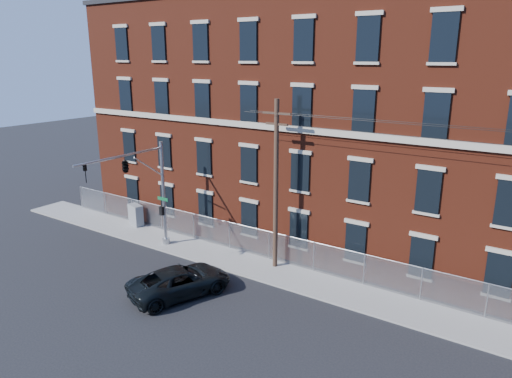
{
  "coord_description": "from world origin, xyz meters",
  "views": [
    {
      "loc": [
        15.7,
        -16.8,
        12.35
      ],
      "look_at": [
        1.69,
        4.0,
        5.29
      ],
      "focal_mm": 33.08,
      "sensor_mm": 36.0,
      "label": 1
    }
  ],
  "objects_px": {
    "traffic_signal_mast": "(135,175)",
    "utility_cabinet": "(136,215)",
    "utility_pole_near": "(276,183)",
    "pickup_truck": "(180,281)"
  },
  "relations": [
    {
      "from": "traffic_signal_mast",
      "to": "utility_pole_near",
      "type": "distance_m",
      "value": 8.7
    },
    {
      "from": "utility_cabinet",
      "to": "traffic_signal_mast",
      "type": "bearing_deg",
      "value": -24.76
    },
    {
      "from": "traffic_signal_mast",
      "to": "utility_pole_near",
      "type": "bearing_deg",
      "value": 23.14
    },
    {
      "from": "traffic_signal_mast",
      "to": "utility_pole_near",
      "type": "xyz_separation_m",
      "value": [
        8.0,
        3.42,
        -0.05
      ]
    },
    {
      "from": "utility_cabinet",
      "to": "utility_pole_near",
      "type": "bearing_deg",
      "value": 13.73
    },
    {
      "from": "traffic_signal_mast",
      "to": "utility_cabinet",
      "type": "bearing_deg",
      "value": 140.15
    },
    {
      "from": "pickup_truck",
      "to": "utility_cabinet",
      "type": "distance_m",
      "value": 11.65
    },
    {
      "from": "traffic_signal_mast",
      "to": "pickup_truck",
      "type": "bearing_deg",
      "value": -22.14
    },
    {
      "from": "traffic_signal_mast",
      "to": "utility_cabinet",
      "type": "relative_size",
      "value": 4.44
    },
    {
      "from": "utility_pole_near",
      "to": "pickup_truck",
      "type": "distance_m",
      "value": 7.69
    }
  ]
}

